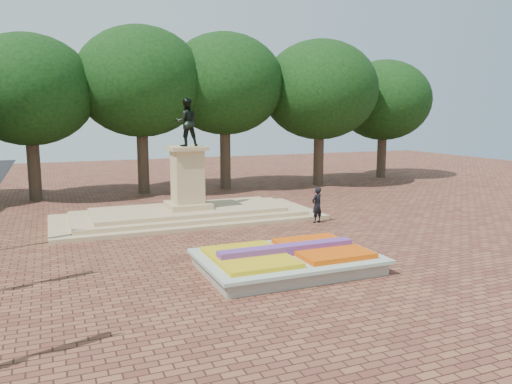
{
  "coord_description": "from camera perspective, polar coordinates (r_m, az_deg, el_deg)",
  "views": [
    {
      "loc": [
        -6.75,
        -17.69,
        5.59
      ],
      "look_at": [
        1.56,
        2.25,
        2.2
      ],
      "focal_mm": 35.0,
      "sensor_mm": 36.0,
      "label": 1
    }
  ],
  "objects": [
    {
      "name": "monument",
      "position": [
        26.98,
        -7.78,
        -1.22
      ],
      "size": [
        14.0,
        6.0,
        6.4
      ],
      "color": "tan",
      "rests_on": "ground"
    },
    {
      "name": "tree_row_back",
      "position": [
        36.84,
        -8.49,
        10.5
      ],
      "size": [
        44.8,
        8.8,
        10.43
      ],
      "color": "#3A2A1F",
      "rests_on": "ground"
    },
    {
      "name": "ground",
      "position": [
        19.74,
        -1.68,
        -7.53
      ],
      "size": [
        90.0,
        90.0,
        0.0
      ],
      "primitive_type": "plane",
      "color": "brown",
      "rests_on": "ground"
    },
    {
      "name": "pedestrian",
      "position": [
        25.97,
        6.98,
        -1.48
      ],
      "size": [
        0.79,
        0.66,
        1.86
      ],
      "primitive_type": "imported",
      "rotation": [
        0.0,
        0.0,
        3.51
      ],
      "color": "black",
      "rests_on": "ground"
    },
    {
      "name": "flower_bed",
      "position": [
        18.27,
        3.62,
        -7.68
      ],
      "size": [
        6.3,
        4.3,
        0.91
      ],
      "color": "gray",
      "rests_on": "ground"
    }
  ]
}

